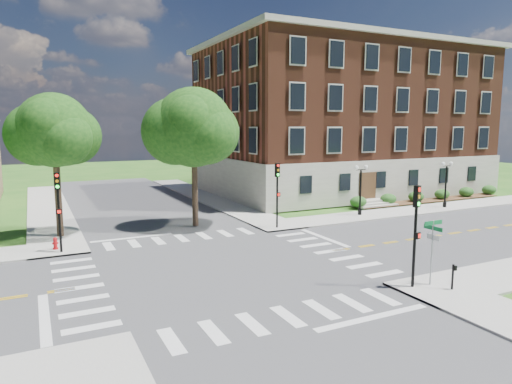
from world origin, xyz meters
name	(u,v)px	position (x,y,z in m)	size (l,w,h in m)	color
ground	(221,267)	(0.00, 0.00, 0.00)	(160.00, 160.00, 0.00)	#265919
road_ew	(221,267)	(0.00, 0.00, 0.01)	(90.00, 12.00, 0.01)	#3D3D3F
road_ns	(221,267)	(0.00, 0.00, 0.01)	(12.00, 90.00, 0.01)	#3D3D3F
sidewalk_ne	(307,203)	(15.38, 15.38, 0.06)	(34.00, 34.00, 0.12)	#9E9B93
crosswalk_east	(330,251)	(7.20, 0.00, 0.00)	(2.20, 10.20, 0.02)	silver
stop_bar_east	(324,238)	(8.80, 3.00, 0.00)	(0.40, 5.50, 0.00)	silver
main_building	(340,120)	(24.00, 21.99, 8.34)	(30.60, 22.40, 16.50)	#9F998C
shrub_row	(429,202)	(27.00, 10.80, 0.00)	(18.00, 2.00, 1.30)	#204B19
tree_c	(54,131)	(-7.39, 11.12, 7.30)	(4.94, 4.94, 9.69)	black
tree_d	(194,128)	(2.01, 10.17, 7.49)	(5.88, 5.88, 10.33)	black
traffic_signal_se	(416,223)	(6.85, -7.08, 3.19)	(0.38, 0.44, 4.80)	black
traffic_signal_ne	(277,187)	(7.25, 6.85, 3.19)	(0.36, 0.41, 4.80)	black
traffic_signal_nw	(58,202)	(-7.60, 6.70, 3.19)	(0.35, 0.39, 4.80)	black
twin_lamp_west	(361,187)	(15.96, 8.05, 2.52)	(1.36, 0.36, 4.23)	black
twin_lamp_east	(446,182)	(25.41, 7.46, 2.52)	(1.36, 0.36, 4.23)	black
street_sign_pole	(433,240)	(7.83, -7.21, 2.31)	(1.10, 1.10, 3.10)	gray
push_button_post	(453,275)	(8.22, -8.17, 0.80)	(0.14, 0.21, 1.20)	black
fire_hydrant	(55,244)	(-7.88, 7.53, 0.46)	(0.35, 0.35, 0.75)	#BA0E12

